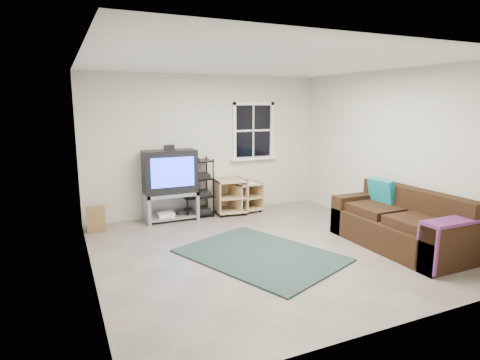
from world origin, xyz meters
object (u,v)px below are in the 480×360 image
av_rack (197,191)px  side_table_left (229,195)px  side_table_right (245,194)px  sofa (400,226)px  tv_unit (170,179)px

av_rack → side_table_left: 0.65m
side_table_right → sofa: (1.19, -2.77, -0.00)m
side_table_left → side_table_right: side_table_left is taller
tv_unit → sofa: 3.87m
sofa → side_table_right: bearing=113.3°
sofa → tv_unit: bearing=134.0°
av_rack → tv_unit: bearing=-176.0°
side_table_left → sofa: 3.16m
tv_unit → side_table_left: tv_unit is taller
side_table_left → sofa: size_ratio=0.33×
side_table_left → tv_unit: bearing=-180.0°
side_table_left → sofa: bearing=-61.1°
tv_unit → sofa: (2.67, -2.76, -0.42)m
av_rack → sofa: size_ratio=0.54×
sofa → side_table_left: bearing=118.9°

